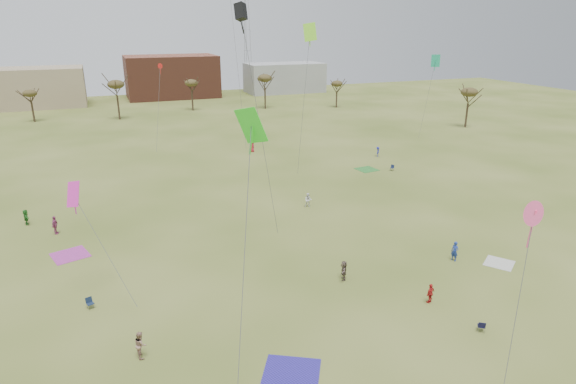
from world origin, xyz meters
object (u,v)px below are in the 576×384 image
object	(u,v)px
spectator_fore_a	(430,293)
radio_tower	(247,29)
camp_chair_center	(481,328)
camp_chair_right	(392,169)
flyer_near_right	(455,251)
camp_chair_left	(90,305)

from	to	relation	value
spectator_fore_a	radio_tower	distance (m)	130.62
camp_chair_center	spectator_fore_a	bearing A→B (deg)	-40.16
camp_chair_right	radio_tower	distance (m)	96.95
flyer_near_right	camp_chair_left	bearing A→B (deg)	-116.68
spectator_fore_a	flyer_near_right	bearing A→B (deg)	-162.56
camp_chair_center	radio_tower	distance (m)	134.89
flyer_near_right	camp_chair_right	size ratio (longest dim) A/B	2.18
flyer_near_right	camp_chair_center	bearing A→B (deg)	-49.52
camp_chair_right	flyer_near_right	bearing A→B (deg)	-57.88
flyer_near_right	spectator_fore_a	xyz separation A→B (m)	(-6.56, -5.16, -0.12)
camp_chair_right	spectator_fore_a	bearing A→B (deg)	-64.47
flyer_near_right	spectator_fore_a	world-z (taller)	flyer_near_right
flyer_near_right	camp_chair_center	distance (m)	11.11
flyer_near_right	radio_tower	xyz separation A→B (m)	(16.91, 122.01, 18.26)
flyer_near_right	camp_chair_center	size ratio (longest dim) A/B	2.18
camp_chair_right	radio_tower	xyz separation A→B (m)	(6.21, 94.87, 18.95)
spectator_fore_a	camp_chair_center	xyz separation A→B (m)	(1.09, -4.49, -0.57)
radio_tower	camp_chair_right	bearing A→B (deg)	-93.74
camp_chair_left	camp_chair_right	size ratio (longest dim) A/B	1.00
flyer_near_right	camp_chair_center	world-z (taller)	flyer_near_right
spectator_fore_a	camp_chair_right	size ratio (longest dim) A/B	1.91
camp_chair_left	camp_chair_right	distance (m)	48.37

